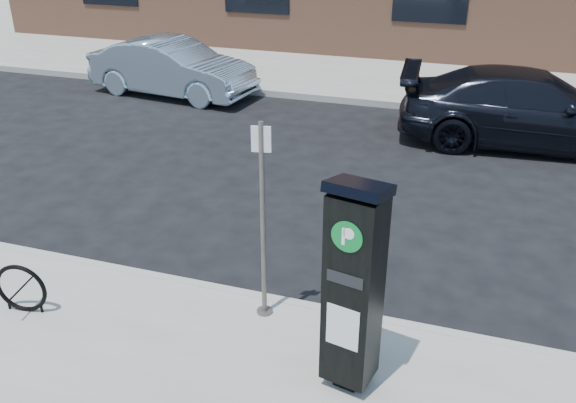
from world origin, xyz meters
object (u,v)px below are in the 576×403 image
at_px(parking_kiosk, 354,286).
at_px(sign_pole, 263,225).
at_px(car_silver, 172,68).
at_px(car_dark, 530,109).
at_px(bike_rack, 21,289).

distance_m(parking_kiosk, sign_pole, 1.37).
height_order(sign_pole, car_silver, sign_pole).
xyz_separation_m(parking_kiosk, car_dark, (1.72, 7.60, -0.52)).
height_order(sign_pole, bike_rack, sign_pole).
bearing_deg(bike_rack, car_dark, 46.09).
xyz_separation_m(sign_pole, car_dark, (2.85, 6.82, -0.54)).
bearing_deg(sign_pole, parking_kiosk, -45.95).
bearing_deg(parking_kiosk, bike_rack, -167.84).
distance_m(parking_kiosk, bike_rack, 3.74).
bearing_deg(car_silver, parking_kiosk, -136.06).
height_order(car_silver, car_dark, car_dark).
bearing_deg(car_dark, bike_rack, 140.30).
relative_size(parking_kiosk, bike_rack, 3.54).
bearing_deg(car_silver, bike_rack, -155.41).
relative_size(sign_pole, car_silver, 0.55).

